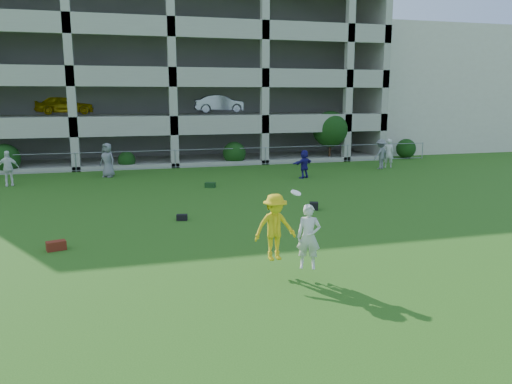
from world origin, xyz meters
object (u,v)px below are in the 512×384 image
object	(u,v)px
bystander_d	(304,164)
crate_d	(314,206)
stucco_building	(416,91)
bystander_c	(107,160)
parking_garage	(160,77)
bystander_e	(388,153)
frisbee_contest	(283,229)
bystander_f	(381,154)
bystander_b	(8,168)

from	to	relation	value
bystander_d	crate_d	distance (m)	7.96
stucco_building	bystander_c	xyz separation A→B (m)	(-27.10, -11.50, -4.03)
bystander_d	crate_d	bearing A→B (deg)	43.35
parking_garage	bystander_e	bearing A→B (deg)	-42.36
stucco_building	frisbee_contest	bearing A→B (deg)	-127.72
parking_garage	bystander_d	bearing A→B (deg)	-65.66
bystander_c	frisbee_contest	bearing A→B (deg)	-36.63
bystander_e	bystander_f	bearing A→B (deg)	46.97
stucco_building	bystander_b	world-z (taller)	stucco_building
bystander_b	frisbee_contest	bearing A→B (deg)	-70.54
bystander_c	bystander_f	xyz separation A→B (m)	(16.57, -1.23, -0.03)
stucco_building	crate_d	bearing A→B (deg)	-130.28
stucco_building	frisbee_contest	world-z (taller)	stucco_building
frisbee_contest	bystander_d	bearing A→B (deg)	67.04
bystander_c	parking_garage	world-z (taller)	parking_garage
bystander_b	bystander_f	size ratio (longest dim) A/B	0.97
bystander_d	parking_garage	distance (m)	16.72
bystander_d	bystander_e	size ratio (longest dim) A/B	0.85
bystander_c	parking_garage	size ratio (longest dim) A/B	0.06
stucco_building	bystander_e	distance (m)	16.28
bystander_e	bystander_f	distance (m)	0.84
bystander_d	bystander_e	distance (m)	7.11
stucco_building	bystander_e	xyz separation A→B (m)	(-9.77, -12.37, -4.07)
bystander_b	bystander_e	xyz separation A→B (m)	(22.22, 0.67, 0.02)
bystander_b	bystander_c	bearing A→B (deg)	6.60
bystander_b	bystander_f	bearing A→B (deg)	-10.09
stucco_building	frisbee_contest	xyz separation A→B (m)	(-22.54, -29.14, -3.77)
bystander_c	crate_d	size ratio (longest dim) A/B	5.54
stucco_building	frisbee_contest	size ratio (longest dim) A/B	8.18
bystander_e	bystander_b	bearing A→B (deg)	23.28
bystander_d	bystander_f	xyz separation A→B (m)	(5.93, 2.04, 0.14)
bystander_c	crate_d	xyz separation A→B (m)	(8.19, -10.81, -0.82)
bystander_d	parking_garage	world-z (taller)	parking_garage
bystander_b	bystander_e	bearing A→B (deg)	-9.19
bystander_c	bystander_b	bearing A→B (deg)	-123.57
bystander_b	parking_garage	xyz separation A→B (m)	(8.98, 12.74, 5.11)
parking_garage	stucco_building	bearing A→B (deg)	0.75
bystander_e	crate_d	xyz separation A→B (m)	(-9.14, -9.95, -0.78)
bystander_b	crate_d	xyz separation A→B (m)	(13.08, -9.27, -0.76)
bystander_c	bystander_d	xyz separation A→B (m)	(10.64, -3.27, -0.18)
stucco_building	bystander_d	world-z (taller)	stucco_building
stucco_building	bystander_b	distance (m)	34.79
stucco_building	crate_d	world-z (taller)	stucco_building
bystander_f	parking_garage	size ratio (longest dim) A/B	0.06
bystander_c	bystander_f	bearing A→B (deg)	34.65
bystander_c	bystander_f	world-z (taller)	bystander_c
bystander_e	frisbee_contest	world-z (taller)	frisbee_contest
stucco_building	bystander_d	size ratio (longest dim) A/B	10.11
bystander_c	parking_garage	xyz separation A→B (m)	(4.09, 11.20, 5.05)
bystander_b	crate_d	world-z (taller)	bystander_b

